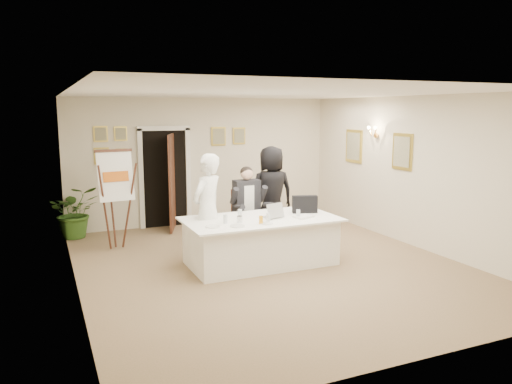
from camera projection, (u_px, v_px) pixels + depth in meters
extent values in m
plane|color=brown|center=(269.00, 265.00, 8.25)|extent=(7.00, 7.00, 0.00)
cube|color=white|center=(270.00, 93.00, 7.80)|extent=(6.00, 7.00, 0.02)
cube|color=beige|center=(204.00, 161.00, 11.19)|extent=(6.00, 0.10, 2.80)
cube|color=beige|center=(422.00, 228.00, 4.86)|extent=(6.00, 0.10, 2.80)
cube|color=beige|center=(72.00, 194.00, 6.84)|extent=(0.10, 7.00, 2.80)
cube|color=beige|center=(417.00, 172.00, 9.21)|extent=(0.10, 7.00, 2.80)
cube|color=black|center=(165.00, 179.00, 10.87)|extent=(0.92, 0.06, 2.10)
cube|color=white|center=(141.00, 180.00, 10.63)|extent=(0.10, 0.06, 2.20)
cube|color=white|center=(188.00, 178.00, 11.05)|extent=(0.10, 0.06, 2.20)
cube|color=#391F12|center=(172.00, 182.00, 10.51)|extent=(0.33, 0.81, 2.02)
cube|color=white|center=(261.00, 242.00, 8.27)|extent=(2.35, 1.17, 0.75)
cube|color=white|center=(261.00, 219.00, 8.20)|extent=(2.53, 1.35, 0.03)
cube|color=white|center=(115.00, 176.00, 8.89)|extent=(0.65, 0.27, 0.88)
imported|color=white|center=(207.00, 209.00, 8.20)|extent=(0.80, 0.76, 1.84)
imported|color=black|center=(271.00, 192.00, 9.86)|extent=(0.94, 0.65, 1.84)
imported|color=#325B1E|center=(75.00, 212.00, 9.96)|extent=(1.00, 0.88, 1.05)
cube|color=black|center=(305.00, 204.00, 8.62)|extent=(0.45, 0.24, 0.30)
cube|color=white|center=(304.00, 217.00, 8.26)|extent=(0.36, 0.30, 0.03)
cylinder|color=white|center=(213.00, 226.00, 7.59)|extent=(0.28, 0.28, 0.01)
cylinder|color=white|center=(237.00, 226.00, 7.62)|extent=(0.29, 0.29, 0.01)
cylinder|color=white|center=(266.00, 223.00, 7.80)|extent=(0.26, 0.26, 0.01)
cylinder|color=silver|center=(225.00, 219.00, 7.82)|extent=(0.07, 0.07, 0.14)
cylinder|color=silver|center=(268.00, 218.00, 7.92)|extent=(0.08, 0.08, 0.14)
cylinder|color=silver|center=(298.00, 214.00, 8.22)|extent=(0.08, 0.08, 0.14)
cylinder|color=silver|center=(240.00, 214.00, 8.23)|extent=(0.07, 0.07, 0.14)
cylinder|color=orange|center=(261.00, 220.00, 7.77)|extent=(0.07, 0.07, 0.13)
cylinder|color=silver|center=(240.00, 219.00, 7.85)|extent=(0.11, 0.11, 0.11)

